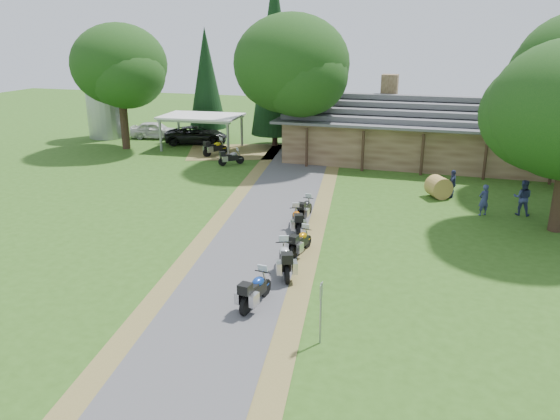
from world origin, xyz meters
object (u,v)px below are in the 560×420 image
(carport, at_px, (202,132))
(motorcycle_row_d, at_px, (297,219))
(car_dark_suv, at_px, (196,131))
(silo, at_px, (105,99))
(motorcycle_row_a, at_px, (256,288))
(motorcycle_carport_a, at_px, (215,147))
(lodge, at_px, (427,128))
(hay_bale, at_px, (438,187))
(car_white_sedan, at_px, (155,128))
(motorcycle_row_b, at_px, (285,258))
(motorcycle_carport_b, at_px, (231,157))
(motorcycle_row_c, at_px, (301,241))
(motorcycle_row_e, at_px, (305,208))

(carport, height_order, motorcycle_row_d, carport)
(car_dark_suv, relative_size, motorcycle_row_d, 3.06)
(silo, xyz_separation_m, motorcycle_row_a, (23.64, -26.56, -2.82))
(carport, xyz_separation_m, motorcycle_row_a, (13.23, -24.37, -0.71))
(motorcycle_row_d, bearing_deg, motorcycle_carport_a, 14.43)
(motorcycle_row_a, bearing_deg, carport, 36.38)
(lodge, relative_size, hay_bale, 16.95)
(silo, bearing_deg, motorcycle_row_d, -39.33)
(car_white_sedan, height_order, motorcycle_row_a, car_white_sedan)
(lodge, height_order, motorcycle_row_a, lodge)
(carport, height_order, car_dark_suv, carport)
(motorcycle_carport_a, bearing_deg, car_dark_suv, 73.18)
(motorcycle_row_b, bearing_deg, hay_bale, -45.35)
(motorcycle_carport_b, bearing_deg, carport, 88.84)
(motorcycle_row_c, height_order, motorcycle_row_e, motorcycle_row_c)
(car_dark_suv, relative_size, motorcycle_row_b, 2.76)
(motorcycle_carport_a, height_order, motorcycle_carport_b, motorcycle_carport_a)
(hay_bale, bearing_deg, motorcycle_row_a, -110.59)
(lodge, bearing_deg, motorcycle_carport_a, -169.51)
(hay_bale, bearing_deg, lodge, 97.47)
(silo, distance_m, motorcycle_carport_a, 13.52)
(lodge, relative_size, motorcycle_carport_a, 10.82)
(motorcycle_row_a, xyz_separation_m, motorcycle_row_d, (-0.57, 7.66, -0.02))
(motorcycle_row_a, bearing_deg, motorcycle_row_e, 11.73)
(motorcycle_row_a, bearing_deg, hay_bale, -12.71)
(car_white_sedan, height_order, motorcycle_row_e, car_white_sedan)
(motorcycle_row_d, xyz_separation_m, motorcycle_row_e, (-0.08, 2.02, -0.05))
(car_white_sedan, relative_size, motorcycle_row_e, 3.26)
(motorcycle_row_a, height_order, motorcycle_carport_b, motorcycle_row_a)
(silo, distance_m, carport, 10.85)
(motorcycle_row_a, bearing_deg, motorcycle_row_b, 2.35)
(motorcycle_row_e, xyz_separation_m, hay_bale, (6.52, 5.94, 0.03))
(motorcycle_row_c, height_order, motorcycle_carport_b, motorcycle_row_c)
(car_white_sedan, bearing_deg, motorcycle_row_c, -149.35)
(motorcycle_row_a, height_order, motorcycle_carport_a, motorcycle_carport_a)
(lodge, bearing_deg, motorcycle_row_b, -101.00)
(lodge, xyz_separation_m, hay_bale, (1.25, -9.53, -1.82))
(motorcycle_row_a, xyz_separation_m, motorcycle_carport_b, (-8.79, 19.68, -0.07))
(motorcycle_row_a, relative_size, motorcycle_row_d, 1.03)
(motorcycle_carport_b, bearing_deg, car_white_sedan, 99.46)
(motorcycle_row_b, bearing_deg, carport, 10.24)
(motorcycle_row_b, relative_size, hay_bale, 1.66)
(lodge, bearing_deg, motorcycle_row_c, -102.13)
(lodge, bearing_deg, motorcycle_row_d, -106.52)
(hay_bale, bearing_deg, motorcycle_carport_a, 158.78)
(motorcycle_carport_a, height_order, hay_bale, motorcycle_carport_a)
(car_dark_suv, height_order, motorcycle_row_d, car_dark_suv)
(silo, relative_size, motorcycle_carport_b, 3.97)
(motorcycle_carport_b, xyz_separation_m, hay_bale, (14.66, -4.06, 0.03))
(silo, distance_m, motorcycle_row_a, 35.67)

